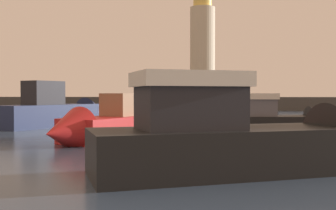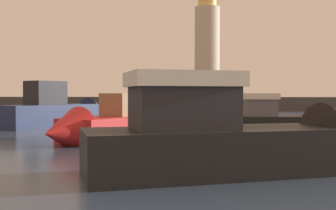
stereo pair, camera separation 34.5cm
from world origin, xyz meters
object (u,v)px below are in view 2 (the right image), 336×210
at_px(lighthouse, 207,45).
at_px(motorboat_3, 259,140).
at_px(motorboat_2, 286,121).
at_px(motorboat_4, 108,125).
at_px(motorboat_1, 64,112).

xyz_separation_m(lighthouse, motorboat_3, (3.77, -44.82, -7.79)).
height_order(motorboat_2, motorboat_4, motorboat_2).
bearing_deg(lighthouse, motorboat_1, -104.74).
xyz_separation_m(motorboat_1, motorboat_3, (11.62, -14.98, -0.09)).
xyz_separation_m(motorboat_1, motorboat_4, (5.45, -8.30, -0.23)).
bearing_deg(motorboat_4, motorboat_2, 27.96).
xyz_separation_m(lighthouse, motorboat_1, (-7.85, -29.84, -7.70)).
relative_size(lighthouse, motorboat_4, 1.80).
bearing_deg(motorboat_2, motorboat_1, 164.30).
relative_size(lighthouse, motorboat_1, 1.66).
bearing_deg(motorboat_3, motorboat_4, 132.71).
distance_m(lighthouse, motorboat_2, 35.14).
relative_size(motorboat_1, motorboat_4, 1.08).
relative_size(motorboat_3, motorboat_4, 1.10).
distance_m(lighthouse, motorboat_3, 45.64).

